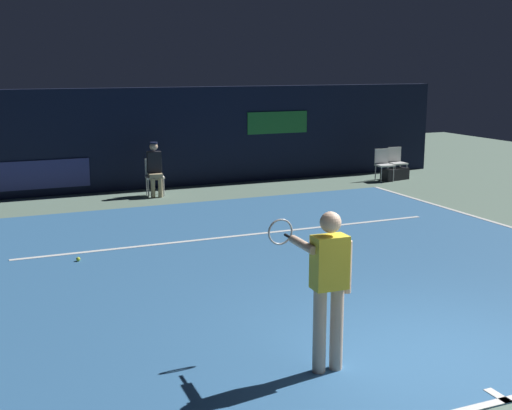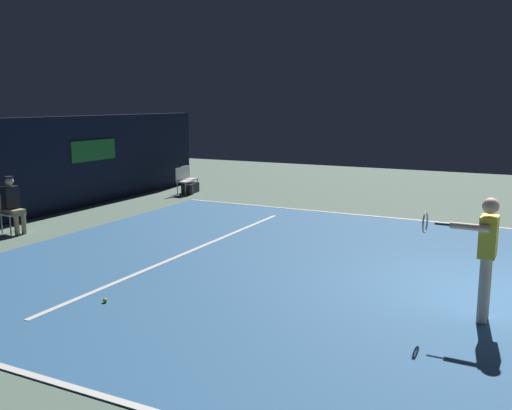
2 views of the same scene
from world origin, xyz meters
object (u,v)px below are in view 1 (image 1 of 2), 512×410
object	(u,v)px
courtside_chair_near	(397,161)
tennis_ball	(78,259)
courtside_chair_far	(383,163)
tennis_player	(328,281)
equipment_bag	(395,174)
line_judge_on_chair	(155,168)

from	to	relation	value
courtside_chair_near	tennis_ball	bearing A→B (deg)	-153.23
courtside_chair_far	tennis_ball	size ratio (longest dim) A/B	12.94
tennis_player	tennis_ball	size ratio (longest dim) A/B	25.44
tennis_player	tennis_ball	distance (m)	5.50
courtside_chair_near	tennis_ball	size ratio (longest dim) A/B	12.94
courtside_chair_near	equipment_bag	xyz separation A→B (m)	(-0.18, -0.20, -0.34)
line_judge_on_chair	courtside_chair_far	xyz separation A→B (m)	(6.40, -0.37, -0.18)
equipment_bag	line_judge_on_chair	bearing A→B (deg)	165.24
tennis_player	equipment_bag	size ratio (longest dim) A/B	2.06
line_judge_on_chair	equipment_bag	world-z (taller)	line_judge_on_chair
line_judge_on_chair	equipment_bag	xyz separation A→B (m)	(6.76, -0.40, -0.53)
line_judge_on_chair	courtside_chair_near	xyz separation A→B (m)	(6.94, -0.20, -0.18)
tennis_player	equipment_bag	xyz separation A→B (m)	(7.61, 9.75, -0.83)
courtside_chair_far	equipment_bag	bearing A→B (deg)	-5.78
line_judge_on_chair	courtside_chair_far	size ratio (longest dim) A/B	1.50
tennis_player	courtside_chair_far	distance (m)	12.19
tennis_player	equipment_bag	distance (m)	12.40
line_judge_on_chair	courtside_chair_far	bearing A→B (deg)	-3.27
courtside_chair_far	tennis_ball	world-z (taller)	courtside_chair_far
courtside_chair_near	line_judge_on_chair	bearing A→B (deg)	178.32
line_judge_on_chair	courtside_chair_far	world-z (taller)	line_judge_on_chair
tennis_player	courtside_chair_near	world-z (taller)	tennis_player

